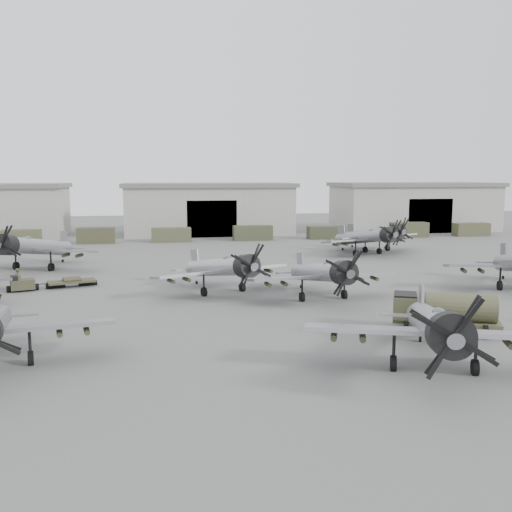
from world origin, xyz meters
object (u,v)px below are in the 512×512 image
Objects in this scene: aircraft_far_1 at (369,237)px; aircraft_extra_899 at (378,234)px; fuel_tanker at (444,309)px; tug_trailer at (42,283)px; aircraft_near_1 at (436,327)px; aircraft_far_0 at (32,247)px; ground_crew at (18,279)px; aircraft_mid_1 at (224,268)px; aircraft_mid_2 at (324,273)px.

aircraft_far_1 and aircraft_extra_899 have the same top height.
tug_trailer is at bearing 170.49° from fuel_tanker.
aircraft_near_1 is 0.97× the size of aircraft_far_0.
aircraft_extra_899 is 39.18m from fuel_tanker.
aircraft_extra_899 reaches higher than ground_crew.
aircraft_near_1 is at bearing -137.83° from ground_crew.
aircraft_extra_899 reaches higher than fuel_tanker.
aircraft_extra_899 is (23.17, 23.47, 0.04)m from aircraft_mid_1.
fuel_tanker reaches higher than tug_trailer.
aircraft_mid_2 is at bearing 139.66° from fuel_tanker.
aircraft_mid_1 is at bearing -17.55° from aircraft_far_0.
aircraft_extra_899 is at bearing 98.54° from fuel_tanker.
aircraft_extra_899 is 1.82× the size of fuel_tanker.
aircraft_mid_1 is 8.59m from aircraft_mid_2.
aircraft_extra_899 reaches higher than aircraft_mid_2.
aircraft_far_0 is at bearing 2.88° from ground_crew.
aircraft_near_1 is 1.09× the size of aircraft_mid_1.
aircraft_far_0 is (-18.62, 15.54, 0.27)m from aircraft_mid_1.
aircraft_far_1 is at bearing -146.95° from aircraft_extra_899.
aircraft_mid_1 is at bearing -152.77° from aircraft_extra_899.
aircraft_far_0 reaches higher than tug_trailer.
tug_trailer is (-15.69, 4.65, -1.71)m from aircraft_mid_1.
aircraft_near_1 reaches higher than aircraft_far_1.
aircraft_near_1 is 1.06× the size of aircraft_far_1.
aircraft_mid_2 is 0.98× the size of aircraft_far_1.
aircraft_mid_2 is at bearing 110.85° from aircraft_near_1.
aircraft_mid_1 is at bearing 129.97° from aircraft_near_1.
tug_trailer is (-23.34, 8.54, -1.68)m from aircraft_mid_2.
aircraft_mid_1 is at bearing -153.52° from aircraft_far_1.
aircraft_far_1 is 39.80m from tug_trailer.
aircraft_far_0 is 1.08× the size of aircraft_far_1.
aircraft_mid_1 is 18.46m from ground_crew.
aircraft_mid_2 is at bearing -137.69° from aircraft_extra_899.
aircraft_near_1 is at bearing -91.45° from aircraft_mid_1.
aircraft_far_0 is at bearing 144.99° from aircraft_near_1.
aircraft_mid_2 is 32.68m from aircraft_far_0.
aircraft_far_0 is at bearing 160.58° from fuel_tanker.
ground_crew is at bearing 154.11° from aircraft_mid_2.
tug_trailer is (-36.47, -15.85, -1.76)m from aircraft_far_1.
ground_crew is (-25.90, 26.52, -1.49)m from aircraft_near_1.
fuel_tanker reaches higher than ground_crew.
fuel_tanker is at bearing 77.91° from aircraft_near_1.
aircraft_far_1 is (20.78, 20.50, 0.04)m from aircraft_mid_1.
aircraft_mid_2 is at bearing -37.72° from tug_trailer.
aircraft_extra_899 is at bearing 22.99° from aircraft_mid_1.
aircraft_mid_1 is at bearing 155.68° from fuel_tanker.
aircraft_far_0 is 42.54m from aircraft_extra_899.
aircraft_mid_2 is 31.46m from aircraft_extra_899.
aircraft_mid_1 reaches higher than aircraft_mid_2.
aircraft_near_1 is 1.08× the size of aircraft_mid_2.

